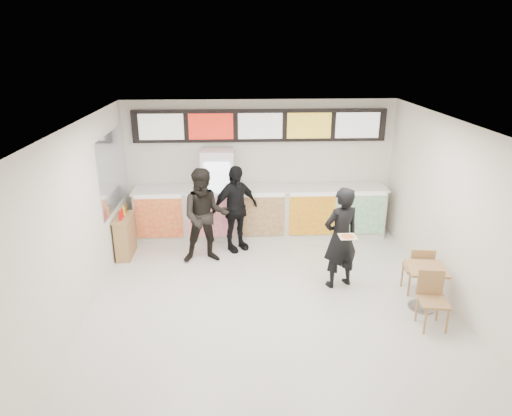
{
  "coord_description": "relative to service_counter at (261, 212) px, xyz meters",
  "views": [
    {
      "loc": [
        -0.55,
        -6.46,
        4.16
      ],
      "look_at": [
        -0.19,
        1.2,
        1.36
      ],
      "focal_mm": 32.0,
      "sensor_mm": 36.0,
      "label": 1
    }
  ],
  "objects": [
    {
      "name": "cafe_table",
      "position": [
        2.5,
        -3.14,
        -0.05
      ],
      "size": [
        0.68,
        1.56,
        0.89
      ],
      "rotation": [
        0.0,
        0.0,
        -0.14
      ],
      "color": "#AF8050",
      "rests_on": "floor"
    },
    {
      "name": "customer_left",
      "position": [
        -1.16,
        -1.22,
        0.38
      ],
      "size": [
        1.0,
        0.81,
        1.91
      ],
      "primitive_type": "imported",
      "rotation": [
        0.0,
        0.0,
        0.1
      ],
      "color": "black",
      "rests_on": "floor"
    },
    {
      "name": "wall_right",
      "position": [
        3.0,
        -3.09,
        0.93
      ],
      "size": [
        0.0,
        7.0,
        7.0
      ],
      "primitive_type": "plane",
      "rotation": [
        1.57,
        0.0,
        -1.57
      ],
      "color": "silver",
      "rests_on": "floor"
    },
    {
      "name": "customer_mid",
      "position": [
        -0.57,
        -0.7,
        0.34
      ],
      "size": [
        1.15,
        0.94,
        1.83
      ],
      "primitive_type": "imported",
      "rotation": [
        0.0,
        0.0,
        0.56
      ],
      "color": "black",
      "rests_on": "floor"
    },
    {
      "name": "service_counter",
      "position": [
        0.0,
        0.0,
        0.0
      ],
      "size": [
        5.56,
        0.77,
        1.14
      ],
      "color": "silver",
      "rests_on": "floor"
    },
    {
      "name": "customer_main",
      "position": [
        1.27,
        -2.31,
        0.36
      ],
      "size": [
        0.79,
        0.65,
        1.86
      ],
      "primitive_type": "imported",
      "rotation": [
        0.0,
        0.0,
        3.5
      ],
      "color": "black",
      "rests_on": "floor"
    },
    {
      "name": "floor",
      "position": [
        -0.0,
        -3.09,
        -0.57
      ],
      "size": [
        7.0,
        7.0,
        0.0
      ],
      "primitive_type": "plane",
      "color": "beige",
      "rests_on": "ground"
    },
    {
      "name": "menu_board",
      "position": [
        0.0,
        0.32,
        1.88
      ],
      "size": [
        5.5,
        0.14,
        0.7
      ],
      "color": "black",
      "rests_on": "wall_back"
    },
    {
      "name": "wall_left",
      "position": [
        -3.0,
        -3.09,
        0.93
      ],
      "size": [
        0.0,
        7.0,
        7.0
      ],
      "primitive_type": "plane",
      "rotation": [
        1.57,
        0.0,
        1.57
      ],
      "color": "silver",
      "rests_on": "floor"
    },
    {
      "name": "condiment_ledge",
      "position": [
        -2.82,
        -0.91,
        -0.13
      ],
      "size": [
        0.31,
        0.77,
        1.02
      ],
      "color": "#AF8050",
      "rests_on": "floor"
    },
    {
      "name": "mirror_panel",
      "position": [
        -2.99,
        -0.64,
        1.18
      ],
      "size": [
        0.01,
        2.0,
        1.5
      ],
      "primitive_type": "cube",
      "color": "#B2B7BF",
      "rests_on": "wall_left"
    },
    {
      "name": "pizza_slice",
      "position": [
        1.27,
        -2.76,
        0.58
      ],
      "size": [
        0.36,
        0.36,
        0.02
      ],
      "color": "beige",
      "rests_on": "customer_main"
    },
    {
      "name": "wall_back",
      "position": [
        -0.0,
        0.41,
        0.93
      ],
      "size": [
        6.0,
        0.0,
        6.0
      ],
      "primitive_type": "plane",
      "rotation": [
        1.57,
        0.0,
        0.0
      ],
      "color": "silver",
      "rests_on": "floor"
    },
    {
      "name": "drinks_fridge",
      "position": [
        -0.93,
        0.02,
        0.43
      ],
      "size": [
        0.7,
        0.67,
        2.0
      ],
      "color": "white",
      "rests_on": "floor"
    },
    {
      "name": "ceiling",
      "position": [
        -0.0,
        -3.09,
        2.43
      ],
      "size": [
        7.0,
        7.0,
        0.0
      ],
      "primitive_type": "plane",
      "rotation": [
        3.14,
        0.0,
        0.0
      ],
      "color": "white",
      "rests_on": "wall_back"
    }
  ]
}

